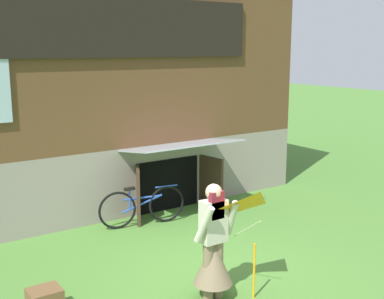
{
  "coord_description": "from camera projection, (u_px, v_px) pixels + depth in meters",
  "views": [
    {
      "loc": [
        -4.19,
        -5.41,
        3.26
      ],
      "look_at": [
        0.16,
        0.99,
        1.68
      ],
      "focal_mm": 46.62,
      "sensor_mm": 36.0,
      "label": 1
    }
  ],
  "objects": [
    {
      "name": "log_house",
      "position": [
        74.0,
        71.0,
        11.24
      ],
      "size": [
        8.57,
        6.1,
        5.5
      ],
      "color": "gray",
      "rests_on": "ground_plane"
    },
    {
      "name": "ground_plane",
      "position": [
        221.0,
        273.0,
        7.34
      ],
      "size": [
        60.0,
        60.0,
        0.0
      ],
      "primitive_type": "plane",
      "color": "#4C7F33"
    },
    {
      "name": "bicycle_blue",
      "position": [
        142.0,
        206.0,
        9.27
      ],
      "size": [
        1.65,
        0.35,
        0.76
      ],
      "rotation": [
        0.0,
        0.0,
        -0.18
      ],
      "color": "black",
      "rests_on": "ground_plane"
    },
    {
      "name": "kite",
      "position": [
        260.0,
        219.0,
        6.15
      ],
      "size": [
        0.77,
        0.83,
        1.43
      ],
      "color": "orange",
      "rests_on": "ground_plane"
    },
    {
      "name": "person",
      "position": [
        213.0,
        252.0,
        6.48
      ],
      "size": [
        0.61,
        0.52,
        1.57
      ],
      "rotation": [
        0.0,
        0.0,
        0.22
      ],
      "color": "#7F6B51",
      "rests_on": "ground_plane"
    }
  ]
}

